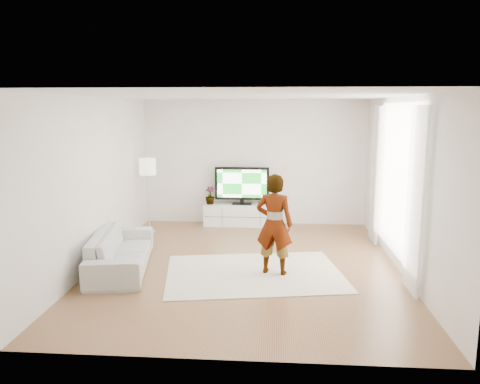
# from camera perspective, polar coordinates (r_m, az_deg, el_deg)

# --- Properties ---
(floor) EXTENTS (6.00, 6.00, 0.00)m
(floor) POSITION_cam_1_polar(r_m,az_deg,el_deg) (7.94, 0.75, -8.98)
(floor) COLOR olive
(floor) RESTS_ON ground
(ceiling) EXTENTS (6.00, 6.00, 0.00)m
(ceiling) POSITION_cam_1_polar(r_m,az_deg,el_deg) (7.51, 0.81, 11.65)
(ceiling) COLOR white
(ceiling) RESTS_ON wall_back
(wall_left) EXTENTS (0.02, 6.00, 2.80)m
(wall_left) POSITION_cam_1_polar(r_m,az_deg,el_deg) (8.14, -17.07, 1.21)
(wall_left) COLOR white
(wall_left) RESTS_ON floor
(wall_right) EXTENTS (0.02, 6.00, 2.80)m
(wall_right) POSITION_cam_1_polar(r_m,az_deg,el_deg) (7.86, 19.29, 0.77)
(wall_right) COLOR white
(wall_right) RESTS_ON floor
(wall_back) EXTENTS (5.00, 0.02, 2.80)m
(wall_back) POSITION_cam_1_polar(r_m,az_deg,el_deg) (10.57, 1.77, 3.61)
(wall_back) COLOR white
(wall_back) RESTS_ON floor
(wall_front) EXTENTS (5.00, 0.02, 2.80)m
(wall_front) POSITION_cam_1_polar(r_m,az_deg,el_deg) (4.67, -1.47, -4.77)
(wall_front) COLOR white
(wall_front) RESTS_ON floor
(window) EXTENTS (0.01, 2.60, 2.50)m
(window) POSITION_cam_1_polar(r_m,az_deg,el_deg) (8.13, 18.64, 1.47)
(window) COLOR white
(window) RESTS_ON wall_right
(curtain_near) EXTENTS (0.04, 0.70, 2.60)m
(curtain_near) POSITION_cam_1_polar(r_m,az_deg,el_deg) (6.89, 20.58, -0.98)
(curtain_near) COLOR white
(curtain_near) RESTS_ON floor
(curtain_far) EXTENTS (0.04, 0.70, 2.60)m
(curtain_far) POSITION_cam_1_polar(r_m,az_deg,el_deg) (9.38, 16.20, 2.07)
(curtain_far) COLOR white
(curtain_far) RESTS_ON floor
(media_console) EXTENTS (1.69, 0.48, 0.48)m
(media_console) POSITION_cam_1_polar(r_m,az_deg,el_deg) (10.55, 0.23, -2.80)
(media_console) COLOR white
(media_console) RESTS_ON floor
(television) EXTENTS (1.21, 0.24, 0.84)m
(television) POSITION_cam_1_polar(r_m,az_deg,el_deg) (10.44, 0.24, 0.95)
(television) COLOR black
(television) RESTS_ON media_console
(game_console) EXTENTS (0.07, 0.16, 0.21)m
(game_console) POSITION_cam_1_polar(r_m,az_deg,el_deg) (10.45, 4.28, -1.04)
(game_console) COLOR white
(game_console) RESTS_ON media_console
(potted_plant) EXTENTS (0.27, 0.27, 0.39)m
(potted_plant) POSITION_cam_1_polar(r_m,az_deg,el_deg) (10.54, -3.68, -0.42)
(potted_plant) COLOR #3F7238
(potted_plant) RESTS_ON media_console
(rug) EXTENTS (3.06, 2.43, 0.01)m
(rug) POSITION_cam_1_polar(r_m,az_deg,el_deg) (7.59, 1.72, -9.85)
(rug) COLOR beige
(rug) RESTS_ON floor
(player) EXTENTS (0.65, 0.50, 1.60)m
(player) POSITION_cam_1_polar(r_m,az_deg,el_deg) (7.37, 4.20, -3.93)
(player) COLOR #334772
(player) RESTS_ON rug
(sofa) EXTENTS (1.19, 2.26, 0.63)m
(sofa) POSITION_cam_1_polar(r_m,az_deg,el_deg) (7.95, -14.28, -6.90)
(sofa) COLOR #B7B7B2
(sofa) RESTS_ON floor
(floor_lamp) EXTENTS (0.35, 0.35, 1.57)m
(floor_lamp) POSITION_cam_1_polar(r_m,az_deg,el_deg) (10.00, -11.18, 2.65)
(floor_lamp) COLOR silver
(floor_lamp) RESTS_ON floor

